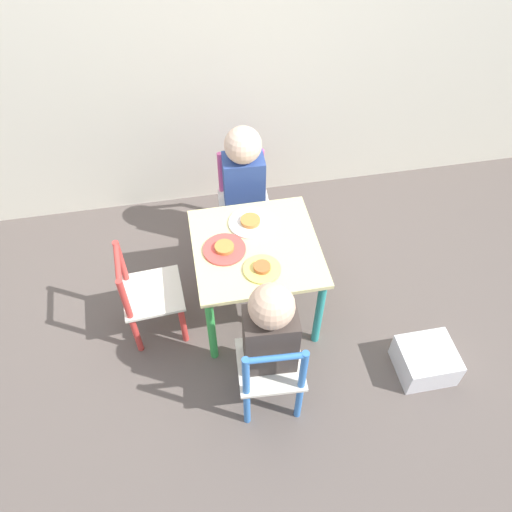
# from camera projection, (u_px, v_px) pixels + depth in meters

# --- Properties ---
(ground_plane) EXTENTS (6.00, 6.00, 0.00)m
(ground_plane) POSITION_uv_depth(u_px,v_px,m) (256.00, 306.00, 2.49)
(ground_plane) COLOR #5B514C
(kids_table) EXTENTS (0.54, 0.54, 0.45)m
(kids_table) POSITION_uv_depth(u_px,v_px,m) (256.00, 257.00, 2.21)
(kids_table) COLOR beige
(kids_table) RESTS_ON ground_plane
(chair_blue) EXTENTS (0.28, 0.28, 0.51)m
(chair_blue) POSITION_uv_depth(u_px,v_px,m) (271.00, 371.00, 1.98)
(chair_blue) COLOR silver
(chair_blue) RESTS_ON ground_plane
(chair_pink) EXTENTS (0.27, 0.27, 0.51)m
(chair_pink) POSITION_uv_depth(u_px,v_px,m) (243.00, 202.00, 2.63)
(chair_pink) COLOR silver
(chair_pink) RESTS_ON ground_plane
(chair_red) EXTENTS (0.28, 0.28, 0.51)m
(chair_red) POSITION_uv_depth(u_px,v_px,m) (148.00, 296.00, 2.22)
(chair_red) COLOR silver
(chair_red) RESTS_ON ground_plane
(child_front) EXTENTS (0.21, 0.22, 0.72)m
(child_front) POSITION_uv_depth(u_px,v_px,m) (270.00, 333.00, 1.88)
(child_front) COLOR #38383D
(child_front) RESTS_ON ground_plane
(child_back) EXTENTS (0.21, 0.23, 0.73)m
(child_back) POSITION_uv_depth(u_px,v_px,m) (244.00, 180.00, 2.44)
(child_back) COLOR #38383D
(child_back) RESTS_ON ground_plane
(plate_front) EXTENTS (0.16, 0.16, 0.03)m
(plate_front) POSITION_uv_depth(u_px,v_px,m) (262.00, 269.00, 2.06)
(plate_front) COLOR #EADB66
(plate_front) RESTS_ON kids_table
(plate_back) EXTENTS (0.20, 0.20, 0.03)m
(plate_back) POSITION_uv_depth(u_px,v_px,m) (250.00, 222.00, 2.24)
(plate_back) COLOR white
(plate_back) RESTS_ON kids_table
(plate_left) EXTENTS (0.18, 0.18, 0.03)m
(plate_left) POSITION_uv_depth(u_px,v_px,m) (224.00, 249.00, 2.13)
(plate_left) COLOR #E54C47
(plate_left) RESTS_ON kids_table
(storage_bin) EXTENTS (0.24, 0.22, 0.14)m
(storage_bin) POSITION_uv_depth(u_px,v_px,m) (426.00, 360.00, 2.21)
(storage_bin) COLOR silver
(storage_bin) RESTS_ON ground_plane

